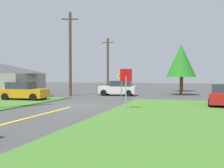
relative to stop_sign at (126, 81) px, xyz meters
The scene contains 12 objects.
ground_plane 4.62m from the stop_sign, 163.88° to the left, with size 120.00×120.00×0.00m, color #424242.
grass_verge_right 6.18m from the stop_sign, 28.60° to the right, with size 12.00×20.00×0.08m, color #407228.
lane_stripe_center 8.16m from the stop_sign, 120.74° to the right, with size 0.20×14.00×0.01m, color yellow.
stop_sign is the anchor object (origin of this frame).
car_on_crossroad 7.61m from the stop_sign, 33.40° to the left, with size 2.39×4.68×1.62m.
car_approaching_junction 12.32m from the stop_sign, 107.81° to the left, with size 4.08×2.14×1.62m.
parked_car_near_building 11.05m from the stop_sign, 159.71° to the left, with size 4.08×2.15×1.62m.
utility_pole_mid 13.48m from the stop_sign, 131.22° to the left, with size 1.76×0.65×9.01m.
utility_pole_far 24.14m from the stop_sign, 110.63° to the left, with size 1.80×0.35×7.84m.
direction_sign 7.74m from the stop_sign, 107.03° to the left, with size 0.90×0.16×2.63m.
oak_tree_left 15.21m from the stop_sign, 79.49° to the left, with size 3.35×3.35×5.74m.
pine_tree_center 22.58m from the stop_sign, 83.66° to the left, with size 2.99×2.99×5.56m.
Camera 1 is at (8.27, -18.11, 2.22)m, focal length 43.54 mm.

